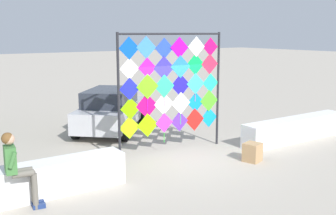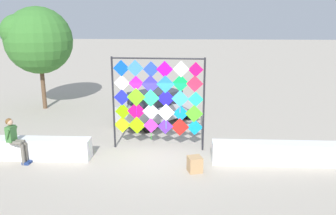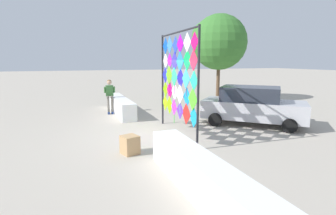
% 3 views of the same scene
% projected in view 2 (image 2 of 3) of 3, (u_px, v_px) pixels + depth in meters
% --- Properties ---
extents(ground, '(120.00, 120.00, 0.00)m').
position_uv_depth(ground, '(151.00, 158.00, 12.18)').
color(ground, '#ADA393').
extents(plaza_ledge_left, '(4.21, 0.62, 0.73)m').
position_uv_depth(plaza_ledge_left, '(30.00, 148.00, 12.05)').
color(plaza_ledge_left, white).
rests_on(plaza_ledge_left, ground).
extents(plaza_ledge_right, '(4.21, 0.62, 0.73)m').
position_uv_depth(plaza_ledge_right, '(275.00, 153.00, 11.64)').
color(plaza_ledge_right, white).
rests_on(plaza_ledge_right, ground).
extents(kite_display_rack, '(3.36, 0.19, 3.42)m').
position_uv_depth(kite_display_rack, '(158.00, 97.00, 12.51)').
color(kite_display_rack, '#232328').
rests_on(kite_display_rack, ground).
extents(seated_vendor, '(0.72, 0.54, 1.58)m').
position_uv_depth(seated_vendor, '(15.00, 137.00, 11.49)').
color(seated_vendor, '#666056').
rests_on(seated_vendor, ground).
extents(parked_car, '(3.80, 3.93, 1.49)m').
position_uv_depth(parked_car, '(157.00, 106.00, 16.03)').
color(parked_car, '#B7B7BC').
rests_on(parked_car, ground).
extents(cardboard_box_large, '(0.53, 0.52, 0.50)m').
position_uv_depth(cardboard_box_large, '(195.00, 164.00, 11.05)').
color(cardboard_box_large, tan).
rests_on(cardboard_box_large, ground).
extents(tree_broadleaf, '(3.39, 3.39, 5.28)m').
position_uv_depth(tree_broadleaf, '(37.00, 40.00, 17.60)').
color(tree_broadleaf, brown).
rests_on(tree_broadleaf, ground).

